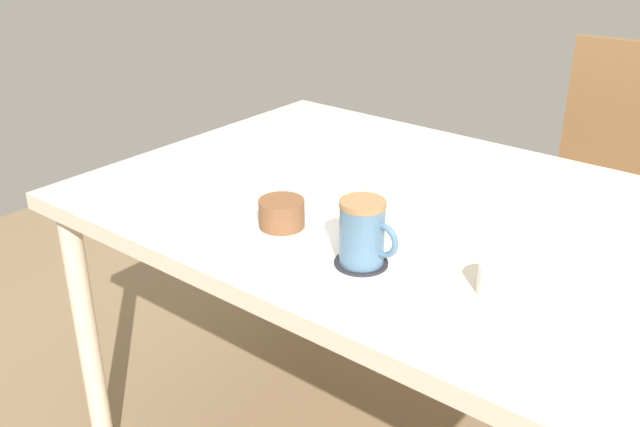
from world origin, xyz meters
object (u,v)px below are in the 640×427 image
(dining_table, at_px, (416,236))
(pastry_plate, at_px, (282,229))
(sugar_bowl, at_px, (500,279))
(pastry, at_px, (282,213))
(wooden_chair, at_px, (614,197))
(coffee_mug, at_px, (363,232))

(dining_table, height_order, pastry_plate, pastry_plate)
(pastry_plate, relative_size, sugar_bowl, 2.24)
(dining_table, height_order, sugar_bowl, sugar_bowl)
(pastry, bearing_deg, pastry_plate, 0.00)
(wooden_chair, relative_size, pastry, 10.97)
(sugar_bowl, bearing_deg, pastry, -172.26)
(wooden_chair, bearing_deg, dining_table, 73.47)
(wooden_chair, relative_size, sugar_bowl, 13.36)
(coffee_mug, distance_m, sugar_bowl, 0.23)
(pastry_plate, bearing_deg, dining_table, 63.32)
(wooden_chair, height_order, sugar_bowl, wooden_chair)
(pastry_plate, bearing_deg, coffee_mug, -2.64)
(pastry, height_order, sugar_bowl, pastry)
(coffee_mug, bearing_deg, wooden_chair, 84.90)
(pastry, relative_size, sugar_bowl, 1.22)
(dining_table, bearing_deg, sugar_bowl, -37.02)
(dining_table, distance_m, sugar_bowl, 0.36)
(dining_table, bearing_deg, pastry_plate, -116.68)
(dining_table, distance_m, pastry, 0.32)
(sugar_bowl, bearing_deg, wooden_chair, 96.61)
(pastry_plate, height_order, sugar_bowl, sugar_bowl)
(pastry_plate, height_order, pastry, pastry)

